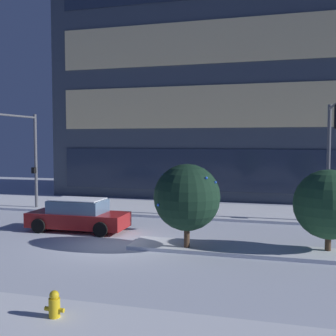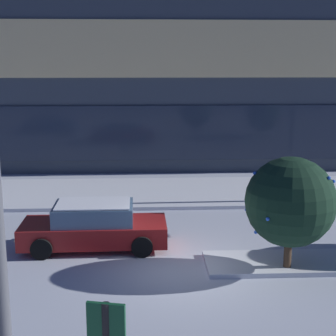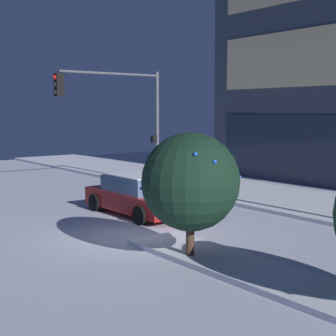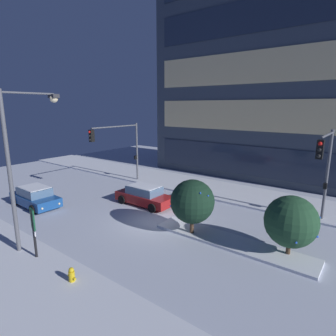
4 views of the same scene
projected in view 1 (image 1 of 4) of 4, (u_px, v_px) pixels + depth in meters
ground at (117, 245)px, 16.85m from camera, size 52.00×52.00×0.00m
curb_strip_far at (172, 209)px, 25.18m from camera, size 52.00×5.20×0.14m
median_strip at (247, 250)px, 15.78m from camera, size 9.00×1.80×0.14m
office_tower_main at (220, 2)px, 33.28m from camera, size 23.63×11.03×30.31m
car_far at (78, 216)px, 19.47m from camera, size 4.71×2.06×1.49m
traffic_light_corner_far_right at (332, 143)px, 19.43m from camera, size 0.32×4.06×5.97m
traffic_light_corner_far_left at (12, 143)px, 23.16m from camera, size 0.32×5.71×5.76m
fire_hydrant at (54, 307)px, 9.61m from camera, size 0.48×0.26×0.76m
decorated_tree_median at (329, 204)px, 15.36m from camera, size 2.56×2.56×3.14m
decorated_tree_left_of_median at (187, 197)px, 15.82m from camera, size 2.53×2.53×3.31m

